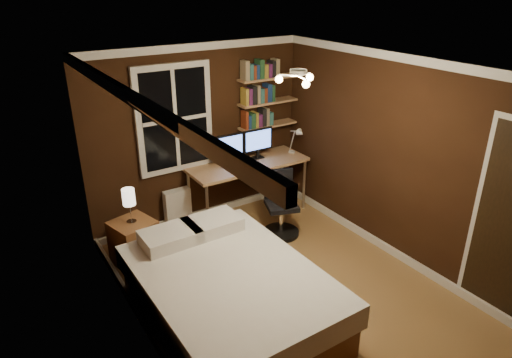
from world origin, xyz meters
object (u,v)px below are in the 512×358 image
monitor_left (229,150)px  desk_lamp (295,140)px  monitor_right (258,144)px  radiator (178,208)px  nightstand (134,243)px  bedside_lamp (130,206)px  bed (229,294)px  desk (248,167)px  office_chair (281,211)px

monitor_left → desk_lamp: (1.04, -0.16, -0.00)m
monitor_right → radiator: bearing=172.9°
nightstand → bedside_lamp: bearing=0.0°
bed → desk: desk is taller
monitor_right → desk_lamp: (0.56, -0.16, -0.00)m
desk_lamp → nightstand: bearing=-174.4°
radiator → office_chair: size_ratio=0.62×
bed → monitor_left: (1.12, 1.95, 0.73)m
monitor_left → monitor_right: size_ratio=1.00×
bed → monitor_right: monitor_right is taller
bed → office_chair: office_chair is taller
bed → office_chair: 1.87m
monitor_left → office_chair: size_ratio=0.53×
desk → desk_lamp: bearing=-5.6°
bed → monitor_left: monitor_left is taller
bedside_lamp → monitor_left: bearing=14.9°
office_chair → monitor_right: bearing=100.0°
nightstand → monitor_right: 2.25m
radiator → desk_lamp: (1.80, -0.32, 0.77)m
desk_lamp → office_chair: desk_lamp is taller
nightstand → desk: desk is taller
bedside_lamp → desk_lamp: 2.66m
radiator → desk: (1.02, -0.24, 0.49)m
desk → monitor_left: monitor_left is taller
nightstand → monitor_right: size_ratio=1.22×
bed → desk: size_ratio=1.27×
office_chair → radiator: bearing=159.5°
bedside_lamp → monitor_left: 1.66m
radiator → monitor_right: bearing=-7.1°
bedside_lamp → bed: bearing=-73.0°
nightstand → monitor_left: (1.59, 0.42, 0.76)m
nightstand → desk_lamp: size_ratio=1.32×
radiator → desk: size_ratio=0.32×
nightstand → bedside_lamp: size_ratio=1.33×
bed → office_chair: size_ratio=2.47×
bedside_lamp → office_chair: bedside_lamp is taller
nightstand → monitor_right: bearing=-3.4°
desk → nightstand: bearing=-169.8°
nightstand → bedside_lamp: (0.00, 0.00, 0.51)m
monitor_left → desk_lamp: 1.06m
desk → desk_lamp: size_ratio=3.98×
bed → radiator: size_ratio=3.97×
nightstand → monitor_right: (2.07, 0.42, 0.76)m
bedside_lamp → desk: bearing=10.2°
monitor_right → nightstand: bearing=-168.5°
nightstand → radiator: 1.01m
desk → monitor_left: 0.40m
radiator → desk_lamp: 1.99m
monitor_left → desk_lamp: monitor_left is taller
bed → monitor_left: 2.36m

